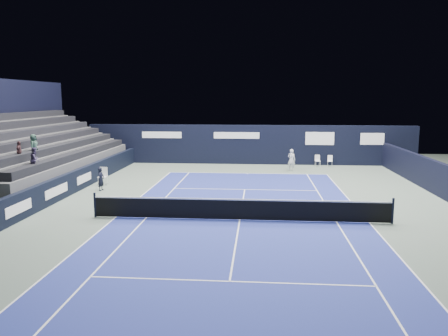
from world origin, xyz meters
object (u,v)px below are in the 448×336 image
at_px(line_judge_chair, 103,175).
at_px(tennis_player, 291,160).
at_px(folding_chair_back_b, 330,160).
at_px(folding_chair_back_a, 317,159).
at_px(tennis_net, 240,209).

relative_size(line_judge_chair, tennis_player, 0.68).
xyz_separation_m(line_judge_chair, tennis_player, (11.77, 6.16, 0.18)).
distance_m(folding_chair_back_b, line_judge_chair, 17.21).
bearing_deg(tennis_player, line_judge_chair, -152.38).
relative_size(folding_chair_back_a, tennis_net, 0.07).
height_order(folding_chair_back_a, line_judge_chair, line_judge_chair).
xyz_separation_m(folding_chair_back_b, tennis_net, (-6.28, -15.75, 0.03)).
bearing_deg(tennis_player, folding_chair_back_b, 37.89).
distance_m(line_judge_chair, tennis_net, 11.21).
relative_size(tennis_net, tennis_player, 8.14).
bearing_deg(folding_chair_back_a, tennis_net, -113.75).
distance_m(folding_chair_back_a, tennis_net, 16.59).
relative_size(folding_chair_back_a, tennis_player, 0.55).
distance_m(line_judge_chair, tennis_player, 13.28).
relative_size(folding_chair_back_b, tennis_player, 0.53).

